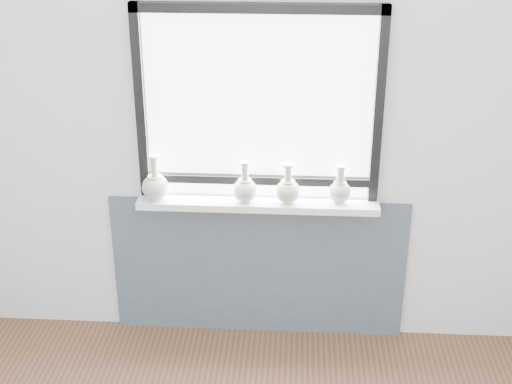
# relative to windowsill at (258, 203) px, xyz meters

# --- Properties ---
(back_wall) EXTENTS (3.60, 0.02, 2.60)m
(back_wall) POSITION_rel_windowsill_xyz_m (0.00, 0.10, 0.42)
(back_wall) COLOR silver
(back_wall) RESTS_ON ground
(apron_panel) EXTENTS (1.70, 0.03, 0.86)m
(apron_panel) POSITION_rel_windowsill_xyz_m (0.00, 0.07, -0.45)
(apron_panel) COLOR #47545F
(apron_panel) RESTS_ON ground
(windowsill) EXTENTS (1.32, 0.18, 0.04)m
(windowsill) POSITION_rel_windowsill_xyz_m (0.00, 0.00, 0.00)
(windowsill) COLOR white
(windowsill) RESTS_ON apron_panel
(window) EXTENTS (1.30, 0.06, 1.05)m
(window) POSITION_rel_windowsill_xyz_m (0.00, 0.06, 0.56)
(window) COLOR black
(window) RESTS_ON windowsill
(vase_a) EXTENTS (0.15, 0.15, 0.25)m
(vase_a) POSITION_rel_windowsill_xyz_m (-0.56, -0.01, 0.10)
(vase_a) COLOR #ACC096
(vase_a) RESTS_ON windowsill
(vase_b) EXTENTS (0.14, 0.14, 0.23)m
(vase_b) POSITION_rel_windowsill_xyz_m (-0.07, -0.02, 0.09)
(vase_b) COLOR #ACC096
(vase_b) RESTS_ON windowsill
(vase_c) EXTENTS (0.14, 0.14, 0.23)m
(vase_c) POSITION_rel_windowsill_xyz_m (0.16, -0.02, 0.09)
(vase_c) COLOR #ACC096
(vase_c) RESTS_ON windowsill
(vase_d) EXTENTS (0.13, 0.13, 0.21)m
(vase_d) POSITION_rel_windowsill_xyz_m (0.44, 0.01, 0.09)
(vase_d) COLOR #ACC096
(vase_d) RESTS_ON windowsill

